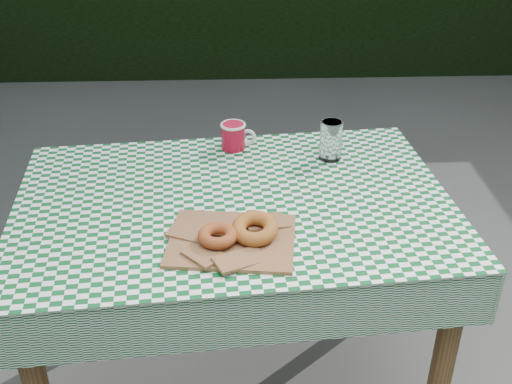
% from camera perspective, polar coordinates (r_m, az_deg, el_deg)
% --- Properties ---
extents(ground, '(60.00, 60.00, 0.00)m').
position_cam_1_polar(ground, '(2.23, -1.21, -16.58)').
color(ground, '#4F4F4A').
rests_on(ground, ground).
extents(table, '(1.20, 0.86, 0.75)m').
position_cam_1_polar(table, '(1.92, -1.80, -10.53)').
color(table, '#53331C').
rests_on(table, ground).
extents(tablecloth, '(1.22, 0.88, 0.01)m').
position_cam_1_polar(tablecloth, '(1.69, -2.00, -0.85)').
color(tablecloth, '#0C4D21').
rests_on(tablecloth, table).
extents(paper_bag, '(0.33, 0.27, 0.02)m').
position_cam_1_polar(paper_bag, '(1.53, -2.18, -4.26)').
color(paper_bag, brown).
rests_on(paper_bag, tablecloth).
extents(bagel_front, '(0.10, 0.10, 0.03)m').
position_cam_1_polar(bagel_front, '(1.50, -3.46, -3.93)').
color(bagel_front, '#A34D21').
rests_on(bagel_front, paper_bag).
extents(bagel_back, '(0.14, 0.14, 0.04)m').
position_cam_1_polar(bagel_back, '(1.52, -0.11, -3.29)').
color(bagel_back, '#A36721').
rests_on(bagel_back, paper_bag).
extents(coffee_mug, '(0.17, 0.17, 0.08)m').
position_cam_1_polar(coffee_mug, '(1.95, -2.05, 5.03)').
color(coffee_mug, '#A20A21').
rests_on(coffee_mug, tablecloth).
extents(drinking_glass, '(0.07, 0.07, 0.12)m').
position_cam_1_polar(drinking_glass, '(1.89, 6.73, 4.63)').
color(drinking_glass, white).
rests_on(drinking_glass, tablecloth).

